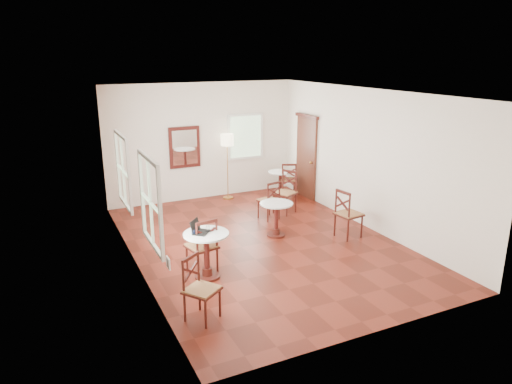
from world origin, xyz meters
TOP-DOWN VIEW (x-y plane):
  - ground at (0.00, 0.00)m, footprint 7.00×7.00m
  - room_shell at (-0.06, 0.27)m, footprint 5.02×7.02m
  - cafe_table_near at (-1.52, -0.94)m, footprint 0.77×0.77m
  - cafe_table_mid at (0.44, 0.25)m, footprint 0.68×0.68m
  - cafe_table_back at (1.89, 2.77)m, footprint 0.63×0.63m
  - chair_near_a at (-1.53, -0.76)m, footprint 0.55×0.55m
  - chair_near_b at (-2.04, -2.13)m, footprint 0.61×0.61m
  - chair_mid_a at (0.79, 1.23)m, footprint 0.50×0.50m
  - chair_mid_b at (1.74, -0.46)m, footprint 0.54×0.54m
  - chair_back_a at (2.06, 2.62)m, footprint 0.56×0.56m
  - chair_back_b at (1.34, 1.48)m, footprint 0.63×0.63m
  - floor_lamp at (0.54, 3.15)m, footprint 0.33×0.33m
  - laptop at (-1.62, -0.87)m, footprint 0.39×0.40m
  - mouse at (-1.47, -0.91)m, footprint 0.11×0.08m
  - navy_mug at (-1.72, -0.91)m, footprint 0.10×0.07m
  - water_glass at (-1.46, -0.89)m, footprint 0.06×0.06m
  - power_adapter at (-1.79, -1.37)m, footprint 0.10×0.06m

SIDE VIEW (x-z plane):
  - ground at x=0.00m, z-range 0.00..0.00m
  - power_adapter at x=-1.79m, z-range 0.00..0.04m
  - cafe_table_back at x=1.89m, z-range 0.08..0.75m
  - cafe_table_mid at x=0.44m, z-range 0.09..0.81m
  - chair_mid_a at x=0.79m, z-range 0.00..0.91m
  - chair_back_a at x=2.06m, z-range 0.00..0.92m
  - chair_near_b at x=-2.04m, z-range 0.00..0.95m
  - cafe_table_near at x=-1.52m, z-range 0.10..0.91m
  - chair_back_b at x=1.34m, z-range 0.00..1.01m
  - chair_near_a at x=-1.53m, z-range 0.00..1.02m
  - chair_mid_b at x=1.74m, z-range 0.00..1.03m
  - mouse at x=-1.47m, z-range 0.81..0.85m
  - navy_mug at x=-1.72m, z-range 0.81..0.89m
  - water_glass at x=-1.46m, z-range 0.81..0.92m
  - laptop at x=-1.62m, z-range 0.76..0.97m
  - floor_lamp at x=0.54m, z-range 0.59..2.30m
  - room_shell at x=-0.06m, z-range 0.38..3.39m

